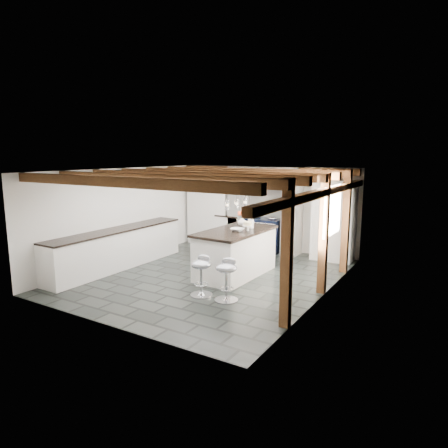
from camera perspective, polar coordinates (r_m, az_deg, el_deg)
The scene contains 6 objects.
ground at distance 8.86m, azimuth -1.91°, elevation -7.35°, with size 6.00×6.00×0.00m, color black.
room_shell at distance 10.10m, azimuth -0.45°, elevation 1.04°, with size 6.00×6.03×6.00m.
range_cooker at distance 11.01m, azimuth 5.71°, elevation -1.43°, with size 1.00×0.63×0.99m.
kitchen_island at distance 8.77m, azimuth 1.68°, elevation -4.02°, with size 1.13×2.08×1.35m.
bar_stool_near at distance 7.25m, azimuth 0.35°, elevation -7.24°, with size 0.48×0.48×0.80m.
bar_stool_far at distance 7.52m, azimuth -3.25°, elevation -6.69°, with size 0.42×0.42×0.78m.
Camera 1 is at (4.63, -7.07, 2.65)m, focal length 32.00 mm.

